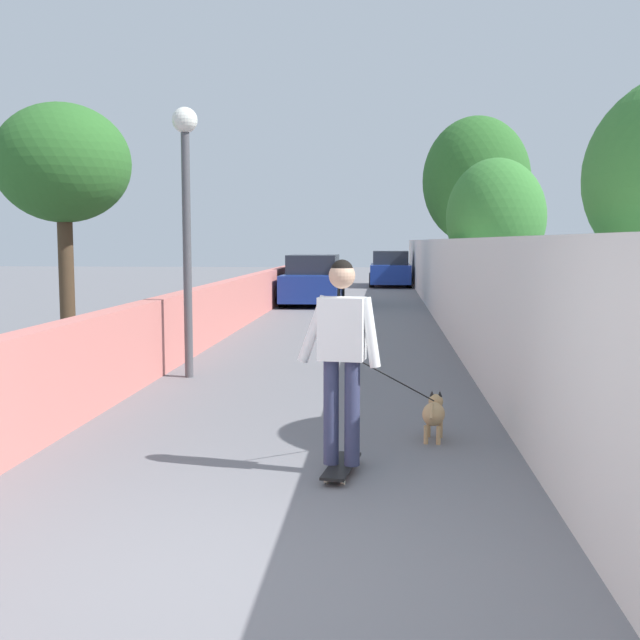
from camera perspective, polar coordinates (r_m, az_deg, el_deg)
ground_plane at (r=18.23m, az=1.71°, el=-0.31°), size 80.00×80.00×0.00m
wall_left at (r=16.50m, az=-6.98°, el=0.94°), size 48.00×0.30×1.11m
fence_right at (r=16.19m, az=9.83°, el=2.39°), size 48.00×0.30×2.01m
tree_left_near at (r=12.66m, az=-18.53°, el=10.82°), size 2.07×2.07×4.06m
tree_right_mid at (r=23.32m, az=11.50°, el=10.05°), size 3.13×3.13×5.59m
tree_right_distant at (r=17.28m, az=12.90°, el=7.34°), size 2.15×2.15×3.75m
lamp_post at (r=11.18m, az=-9.90°, el=9.39°), size 0.36×0.36×3.83m
skateboard at (r=6.61m, az=1.60°, el=-10.78°), size 0.82×0.31×0.08m
person_skateboarder at (r=6.39m, az=1.63°, el=-1.86°), size 0.27×0.72×1.73m
dog at (r=7.73m, az=8.42°, el=-6.81°), size 1.52×0.99×1.06m
car_near at (r=24.09m, az=-0.49°, el=2.90°), size 4.29×1.80×1.54m
car_far at (r=33.87m, az=5.24°, el=3.73°), size 4.06×1.80×1.54m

